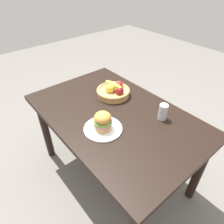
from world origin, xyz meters
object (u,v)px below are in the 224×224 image
at_px(plate, 103,129).
at_px(soda_can, 163,112).
at_px(fruit_basket, 113,91).
at_px(sandwich, 103,121).

distance_m(plate, soda_can, 0.46).
bearing_deg(plate, fruit_basket, 130.67).
distance_m(sandwich, fruit_basket, 0.45).
distance_m(plate, sandwich, 0.07).
height_order(soda_can, fruit_basket, fruit_basket).
height_order(plate, soda_can, soda_can).
relative_size(sandwich, soda_can, 1.07).
xyz_separation_m(soda_can, fruit_basket, (-0.48, -0.07, -0.02)).
distance_m(soda_can, fruit_basket, 0.49).
bearing_deg(plate, sandwich, 90.00).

